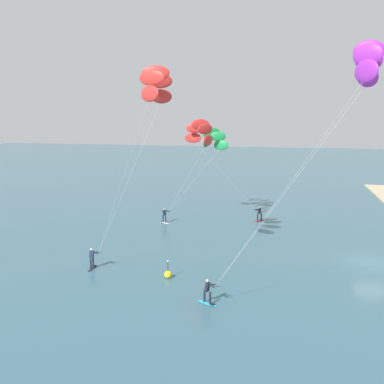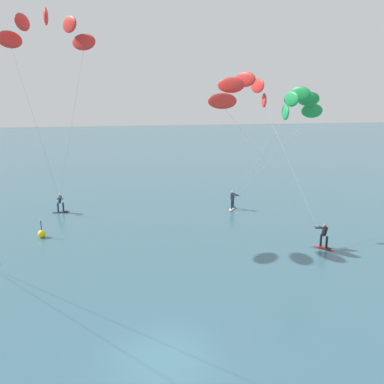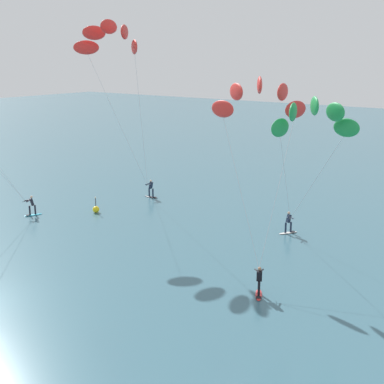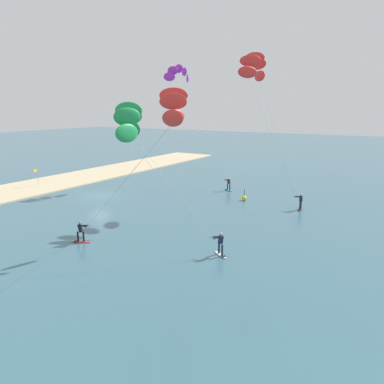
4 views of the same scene
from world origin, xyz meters
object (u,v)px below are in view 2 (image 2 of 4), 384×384
at_px(marker_buoy, 42,234).
at_px(kitesurfer_downwind, 296,108).
at_px(kitesurfer_mid_water, 247,95).
at_px(kitesurfer_far_out, 47,37).

bearing_deg(marker_buoy, kitesurfer_downwind, 0.25).
height_order(kitesurfer_mid_water, kitesurfer_downwind, kitesurfer_mid_water).
distance_m(kitesurfer_mid_water, kitesurfer_far_out, 14.33).
height_order(kitesurfer_downwind, marker_buoy, kitesurfer_downwind).
bearing_deg(marker_buoy, kitesurfer_mid_water, 1.37).
relative_size(kitesurfer_far_out, marker_buoy, 11.21).
bearing_deg(kitesurfer_far_out, marker_buoy, -133.02).
xyz_separation_m(kitesurfer_downwind, marker_buoy, (-18.76, -0.08, -8.63)).
distance_m(kitesurfer_far_out, marker_buoy, 13.48).
xyz_separation_m(kitesurfer_far_out, marker_buoy, (-1.21, -1.30, -13.36)).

